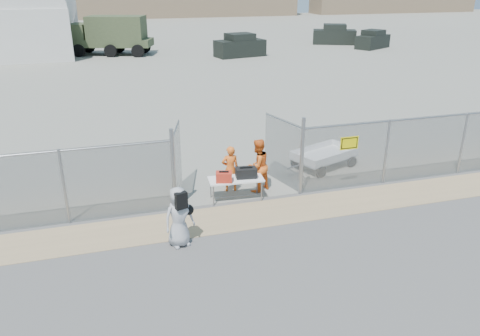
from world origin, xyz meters
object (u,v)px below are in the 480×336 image
object	(u,v)px
security_worker_right	(258,166)
visitor	(179,217)
folding_table	(236,189)
security_worker_left	(230,169)
utility_trailer	(324,158)

from	to	relation	value
security_worker_right	visitor	size ratio (longest dim) A/B	1.08
folding_table	security_worker_left	size ratio (longest dim) A/B	1.10
security_worker_left	visitor	size ratio (longest dim) A/B	0.95
security_worker_left	utility_trailer	bearing A→B (deg)	-160.40
folding_table	utility_trailer	size ratio (longest dim) A/B	0.57
security_worker_right	security_worker_left	bearing A→B (deg)	-40.97
folding_table	security_worker_left	xyz separation A→B (m)	(0.01, 0.68, 0.41)
security_worker_left	utility_trailer	world-z (taller)	security_worker_left
security_worker_left	security_worker_right	xyz separation A→B (m)	(0.84, -0.23, 0.11)
visitor	utility_trailer	xyz separation A→B (m)	(5.92, 3.90, -0.45)
folding_table	utility_trailer	xyz separation A→B (m)	(3.82, 1.74, 0.00)
folding_table	visitor	world-z (taller)	visitor
visitor	utility_trailer	size ratio (longest dim) A/B	0.55
security_worker_right	utility_trailer	size ratio (longest dim) A/B	0.59
security_worker_right	utility_trailer	distance (m)	3.28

